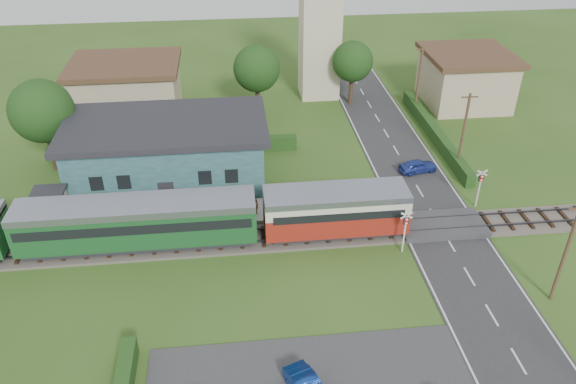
{
  "coord_description": "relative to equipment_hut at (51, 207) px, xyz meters",
  "views": [
    {
      "loc": [
        -4.77,
        -29.84,
        24.1
      ],
      "look_at": [
        -1.02,
        4.0,
        2.59
      ],
      "focal_mm": 35.0,
      "sensor_mm": 36.0,
      "label": 1
    }
  ],
  "objects": [
    {
      "name": "ground",
      "position": [
        18.0,
        -5.2,
        -1.75
      ],
      "size": [
        120.0,
        120.0,
        0.0
      ],
      "primitive_type": "plane",
      "color": "#2D4C19"
    },
    {
      "name": "railway_track",
      "position": [
        18.0,
        -3.2,
        -1.64
      ],
      "size": [
        76.0,
        3.2,
        0.49
      ],
      "color": "#4C443D",
      "rests_on": "ground"
    },
    {
      "name": "road",
      "position": [
        28.0,
        -5.2,
        -1.72
      ],
      "size": [
        6.0,
        70.0,
        0.05
      ],
      "primitive_type": "cube",
      "color": "#28282B",
      "rests_on": "ground"
    },
    {
      "name": "crossing_deck",
      "position": [
        28.0,
        -3.2,
        -1.52
      ],
      "size": [
        6.2,
        3.4,
        0.45
      ],
      "primitive_type": "cube",
      "color": "#333335",
      "rests_on": "ground"
    },
    {
      "name": "platform",
      "position": [
        8.0,
        0.0,
        -1.52
      ],
      "size": [
        30.0,
        3.0,
        0.45
      ],
      "primitive_type": "cube",
      "color": "gray",
      "rests_on": "ground"
    },
    {
      "name": "equipment_hut",
      "position": [
        0.0,
        0.0,
        0.0
      ],
      "size": [
        2.3,
        2.3,
        2.55
      ],
      "color": "beige",
      "rests_on": "platform"
    },
    {
      "name": "station_building",
      "position": [
        8.0,
        5.79,
        0.95
      ],
      "size": [
        16.0,
        9.0,
        5.3
      ],
      "color": "#2A4D52",
      "rests_on": "ground"
    },
    {
      "name": "train",
      "position": [
        3.32,
        -3.2,
        0.43
      ],
      "size": [
        43.2,
        2.9,
        3.4
      ],
      "color": "#232328",
      "rests_on": "ground"
    },
    {
      "name": "church_tower",
      "position": [
        23.0,
        22.8,
        8.48
      ],
      "size": [
        6.0,
        6.0,
        17.6
      ],
      "color": "beige",
      "rests_on": "ground"
    },
    {
      "name": "house_west",
      "position": [
        3.0,
        19.8,
        1.04
      ],
      "size": [
        10.8,
        8.8,
        5.5
      ],
      "color": "tan",
      "rests_on": "ground"
    },
    {
      "name": "house_east",
      "position": [
        38.0,
        18.8,
        1.05
      ],
      "size": [
        8.8,
        8.8,
        5.5
      ],
      "color": "tan",
      "rests_on": "ground"
    },
    {
      "name": "hedge_roadside",
      "position": [
        32.2,
        10.8,
        -1.15
      ],
      "size": [
        0.8,
        18.0,
        1.2
      ],
      "primitive_type": "cube",
      "color": "#193814",
      "rests_on": "ground"
    },
    {
      "name": "hedge_station",
      "position": [
        8.0,
        10.3,
        -1.1
      ],
      "size": [
        22.0,
        0.8,
        1.3
      ],
      "primitive_type": "cube",
      "color": "#193814",
      "rests_on": "ground"
    },
    {
      "name": "tree_a",
      "position": [
        -2.0,
        8.8,
        3.63
      ],
      "size": [
        5.2,
        5.2,
        8.0
      ],
      "color": "#332316",
      "rests_on": "ground"
    },
    {
      "name": "tree_b",
      "position": [
        16.0,
        17.8,
        3.27
      ],
      "size": [
        4.6,
        4.6,
        7.34
      ],
      "color": "#332316",
      "rests_on": "ground"
    },
    {
      "name": "tree_c",
      "position": [
        26.0,
        19.8,
        2.91
      ],
      "size": [
        4.2,
        4.2,
        6.78
      ],
      "color": "#332316",
      "rests_on": "ground"
    },
    {
      "name": "utility_pole_b",
      "position": [
        32.2,
        -11.2,
        1.88
      ],
      "size": [
        1.4,
        0.22,
        7.0
      ],
      "color": "#473321",
      "rests_on": "ground"
    },
    {
      "name": "utility_pole_c",
      "position": [
        32.2,
        4.8,
        1.88
      ],
      "size": [
        1.4,
        0.22,
        7.0
      ],
      "color": "#473321",
      "rests_on": "ground"
    },
    {
      "name": "utility_pole_d",
      "position": [
        32.2,
        16.8,
        1.88
      ],
      "size": [
        1.4,
        0.22,
        7.0
      ],
      "color": "#473321",
      "rests_on": "ground"
    },
    {
      "name": "crossing_signal_near",
      "position": [
        24.4,
        -5.61,
        0.39
      ],
      "size": [
        0.84,
        0.28,
        3.28
      ],
      "color": "silver",
      "rests_on": "ground"
    },
    {
      "name": "crossing_signal_far",
      "position": [
        31.6,
        -0.81,
        0.39
      ],
      "size": [
        0.84,
        0.28,
        3.28
      ],
      "color": "silver",
      "rests_on": "ground"
    },
    {
      "name": "streetlamp_west",
      "position": [
        -4.0,
        14.8,
        1.29
      ],
      "size": [
        0.3,
        0.3,
        5.15
      ],
      "color": "#3F3F47",
      "rests_on": "ground"
    },
    {
      "name": "streetlamp_east",
      "position": [
        34.0,
        21.8,
        1.29
      ],
      "size": [
        0.3,
        0.3,
        5.15
      ],
      "color": "#3F3F47",
      "rests_on": "ground"
    },
    {
      "name": "car_on_road",
      "position": [
        28.73,
        4.83,
        -1.15
      ],
      "size": [
        3.41,
        1.85,
        1.1
      ],
      "primitive_type": "imported",
      "rotation": [
        0.0,
        0.0,
        1.75
      ],
      "color": "navy",
      "rests_on": "road"
    },
    {
      "name": "pedestrian_near",
      "position": [
        14.57,
        -0.53,
        -0.49
      ],
      "size": [
        0.69,
        0.57,
        1.61
      ],
      "primitive_type": "imported",
      "rotation": [
        0.0,
        0.0,
        2.78
      ],
      "color": "gray",
      "rests_on": "platform"
    },
    {
      "name": "pedestrian_far",
      "position": [
        -0.06,
        -0.3,
        -0.52
      ],
      "size": [
        0.63,
        0.79,
        1.56
      ],
      "primitive_type": "imported",
      "rotation": [
        0.0,
        0.0,
        1.51
      ],
      "color": "gray",
      "rests_on": "platform"
    }
  ]
}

